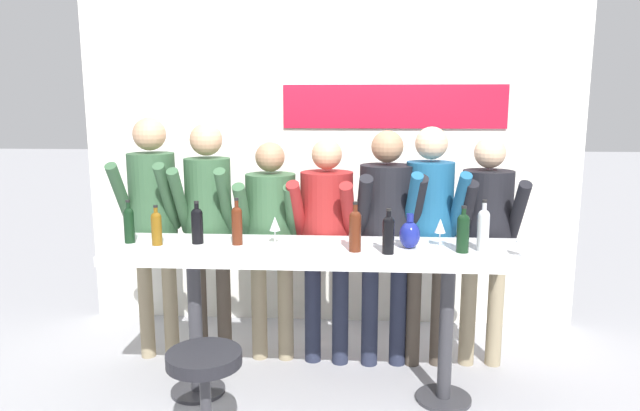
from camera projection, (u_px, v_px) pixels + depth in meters
ground_plane at (319, 396)px, 3.78m from camera, size 40.00×40.00×0.00m
back_wall at (330, 164)px, 4.91m from camera, size 4.23×0.12×2.77m
tasting_table at (319, 268)px, 3.62m from camera, size 2.63×0.65×1.02m
bar_stool at (205, 389)px, 3.03m from camera, size 0.42×0.42×0.62m
person_far_left at (153, 211)px, 4.16m from camera, size 0.42×0.55×1.81m
person_left at (208, 215)px, 4.13m from camera, size 0.41×0.54×1.77m
person_center_left at (271, 228)px, 4.16m from camera, size 0.43×0.52×1.64m
person_center at (326, 228)px, 4.10m from camera, size 0.49×0.58×1.67m
person_center_right at (386, 224)px, 4.05m from camera, size 0.49×0.59×1.73m
person_right at (429, 220)px, 4.04m from camera, size 0.43×0.56×1.75m
person_far_right at (486, 227)px, 4.05m from camera, size 0.43×0.53×1.68m
wine_bottle_0 at (355, 229)px, 3.47m from camera, size 0.07×0.07×0.31m
wine_bottle_1 at (156, 227)px, 3.63m from camera, size 0.07×0.07×0.26m
wine_bottle_2 at (483, 228)px, 3.48m from camera, size 0.07×0.07×0.32m
wine_bottle_3 at (197, 224)px, 3.67m from camera, size 0.08×0.08×0.28m
wine_bottle_4 at (237, 223)px, 3.64m from camera, size 0.07×0.07×0.30m
wine_bottle_5 at (463, 231)px, 3.45m from camera, size 0.08×0.08×0.29m
wine_bottle_6 at (388, 233)px, 3.42m from camera, size 0.07×0.07×0.28m
wine_bottle_7 at (129, 223)px, 3.69m from camera, size 0.07×0.07×0.28m
wine_glass_0 at (523, 236)px, 3.35m from camera, size 0.07×0.07×0.18m
wine_glass_1 at (440, 227)px, 3.61m from camera, size 0.07×0.07×0.18m
wine_glass_2 at (275, 225)px, 3.67m from camera, size 0.07×0.07×0.18m
decorative_vase at (410, 234)px, 3.56m from camera, size 0.13×0.13×0.22m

